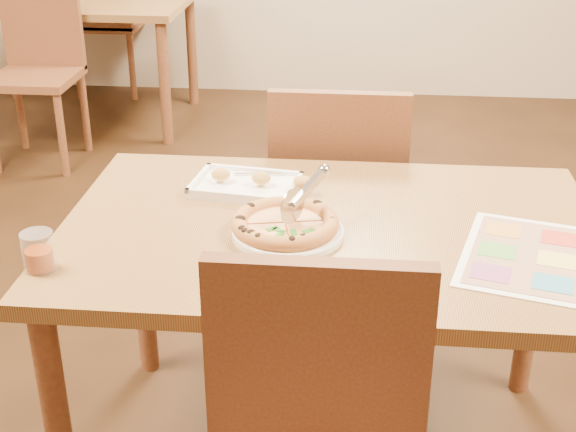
# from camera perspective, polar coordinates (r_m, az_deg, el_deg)

# --- Properties ---
(dining_table) EXTENTS (1.30, 0.85, 0.72)m
(dining_table) POSITION_cam_1_polar(r_m,az_deg,el_deg) (1.97, 2.97, -2.91)
(dining_table) COLOR olive
(dining_table) RESTS_ON ground
(chair_far) EXTENTS (0.42, 0.42, 0.47)m
(chair_far) POSITION_cam_1_polar(r_m,az_deg,el_deg) (2.54, 3.59, 2.18)
(chair_far) COLOR brown
(chair_far) RESTS_ON ground
(bg_table) EXTENTS (1.30, 0.85, 0.72)m
(bg_table) POSITION_cam_1_polar(r_m,az_deg,el_deg) (4.92, -14.87, 13.73)
(bg_table) COLOR olive
(bg_table) RESTS_ON ground
(bg_chair_near) EXTENTS (0.42, 0.42, 0.47)m
(bg_chair_near) POSITION_cam_1_polar(r_m,az_deg,el_deg) (4.39, -17.34, 11.14)
(bg_chair_near) COLOR brown
(bg_chair_near) RESTS_ON ground
(bg_chair_far) EXTENTS (0.42, 0.42, 0.47)m
(bg_chair_far) POSITION_cam_1_polar(r_m,az_deg,el_deg) (5.40, -13.02, 14.17)
(bg_chair_far) COLOR brown
(bg_chair_far) RESTS_ON ground
(plate) EXTENTS (0.31, 0.31, 0.01)m
(plate) POSITION_cam_1_polar(r_m,az_deg,el_deg) (1.88, 0.00, -1.18)
(plate) COLOR white
(plate) RESTS_ON dining_table
(pizza) EXTENTS (0.26, 0.26, 0.04)m
(pizza) POSITION_cam_1_polar(r_m,az_deg,el_deg) (1.88, -0.21, -0.55)
(pizza) COLOR #C88344
(pizza) RESTS_ON plate
(pizza_cutter) EXTENTS (0.10, 0.15, 0.10)m
(pizza_cutter) POSITION_cam_1_polar(r_m,az_deg,el_deg) (1.88, 1.07, 1.57)
(pizza_cutter) COLOR silver
(pizza_cutter) RESTS_ON pizza
(appetizer_tray) EXTENTS (0.33, 0.22, 0.05)m
(appetizer_tray) POSITION_cam_1_polar(r_m,az_deg,el_deg) (2.12, -2.80, 2.20)
(appetizer_tray) COLOR white
(appetizer_tray) RESTS_ON dining_table
(glass_tumbler) EXTENTS (0.07, 0.07, 0.09)m
(glass_tumbler) POSITION_cam_1_polar(r_m,az_deg,el_deg) (1.80, -17.30, -2.57)
(glass_tumbler) COLOR #87300A
(glass_tumbler) RESTS_ON dining_table
(menu) EXTENTS (0.37, 0.44, 0.00)m
(menu) POSITION_cam_1_polar(r_m,az_deg,el_deg) (1.87, 16.60, -2.73)
(menu) COLOR white
(menu) RESTS_ON dining_table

